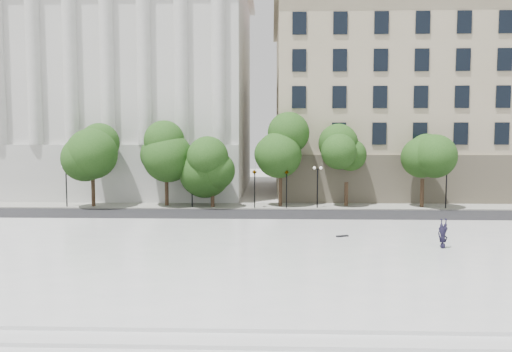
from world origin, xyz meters
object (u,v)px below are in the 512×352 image
at_px(person_lying, 443,244).
at_px(skateboard, 342,236).
at_px(traffic_light_west, 255,169).
at_px(traffic_light_east, 287,170).

relative_size(person_lying, skateboard, 2.05).
distance_m(traffic_light_west, traffic_light_east, 2.99).
relative_size(traffic_light_east, skateboard, 5.12).
bearing_deg(traffic_light_west, skateboard, -67.58).
bearing_deg(person_lying, traffic_light_east, 99.22).
xyz_separation_m(traffic_light_west, traffic_light_east, (2.99, 0.00, -0.04)).
distance_m(traffic_light_east, person_lying, 20.07).
relative_size(traffic_light_west, skateboard, 5.17).
height_order(traffic_light_west, traffic_light_east, traffic_light_west).
distance_m(person_lying, skateboard, 6.14).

